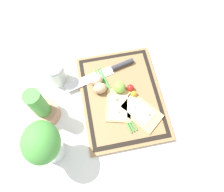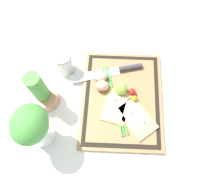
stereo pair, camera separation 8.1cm
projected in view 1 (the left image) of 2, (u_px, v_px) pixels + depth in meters
name	position (u px, v px, depth m)	size (l,w,h in m)	color
ground_plane	(122.00, 98.00, 0.91)	(6.00, 6.00, 0.00)	white
cutting_board	(122.00, 97.00, 0.90)	(0.43, 0.33, 0.02)	#997047
pizza_slice_near	(140.00, 112.00, 0.86)	(0.19, 0.18, 0.02)	tan
pizza_slice_far	(119.00, 106.00, 0.87)	(0.16, 0.13, 0.02)	tan
knife	(111.00, 69.00, 0.93)	(0.10, 0.31, 0.02)	silver
egg_brown	(100.00, 88.00, 0.88)	(0.05, 0.06, 0.05)	tan
egg_pink	(96.00, 80.00, 0.90)	(0.05, 0.06, 0.05)	beige
lime	(119.00, 87.00, 0.88)	(0.05, 0.05, 0.05)	#7FB742
cherry_tomato_red	(130.00, 88.00, 0.89)	(0.03, 0.03, 0.03)	red
cherry_tomato_yellow	(134.00, 94.00, 0.88)	(0.03, 0.03, 0.03)	orange
scallion_bunch	(115.00, 98.00, 0.89)	(0.31, 0.12, 0.01)	#47933D
herb_pot	(42.00, 109.00, 0.82)	(0.11, 0.11, 0.20)	#AD7A5B
sauce_jar	(57.00, 74.00, 0.90)	(0.08, 0.08, 0.11)	silver
herb_glass	(44.00, 144.00, 0.70)	(0.14, 0.12, 0.23)	silver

